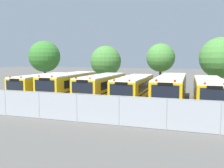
{
  "coord_description": "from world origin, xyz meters",
  "views": [
    {
      "loc": [
        5.45,
        -23.69,
        4.26
      ],
      "look_at": [
        -2.36,
        0.0,
        1.6
      ],
      "focal_mm": 38.71,
      "sensor_mm": 36.0,
      "label": 1
    }
  ],
  "objects": [
    {
      "name": "tree_0",
      "position": [
        -16.96,
        9.69,
        4.55
      ],
      "size": [
        4.97,
        4.97,
        7.04
      ],
      "color": "#4C3823",
      "rests_on": "ground_plane"
    },
    {
      "name": "school_bus_5",
      "position": [
        7.02,
        -0.02,
        1.33
      ],
      "size": [
        2.58,
        10.33,
        2.52
      ],
      "rotation": [
        0.0,
        0.0,
        3.15
      ],
      "color": "yellow",
      "rests_on": "ground_plane"
    },
    {
      "name": "school_bus_3",
      "position": [
        -0.02,
        0.04,
        1.34
      ],
      "size": [
        2.5,
        9.66,
        2.54
      ],
      "rotation": [
        0.0,
        0.0,
        3.14
      ],
      "color": "yellow",
      "rests_on": "ground_plane"
    },
    {
      "name": "school_bus_1",
      "position": [
        -7.2,
        -0.18,
        1.44
      ],
      "size": [
        2.6,
        9.85,
        2.73
      ],
      "rotation": [
        0.0,
        0.0,
        3.15
      ],
      "color": "yellow",
      "rests_on": "ground_plane"
    },
    {
      "name": "ground_plane",
      "position": [
        0.0,
        0.0,
        0.0
      ],
      "size": [
        160.0,
        160.0,
        0.0
      ],
      "primitive_type": "plane",
      "color": "#595651"
    },
    {
      "name": "school_bus_2",
      "position": [
        -3.53,
        0.16,
        1.38
      ],
      "size": [
        2.66,
        9.73,
        2.62
      ],
      "rotation": [
        0.0,
        0.0,
        3.12
      ],
      "color": "yellow",
      "rests_on": "ground_plane"
    },
    {
      "name": "tree_3",
      "position": [
        8.91,
        9.65,
        4.35
      ],
      "size": [
        5.19,
        5.19,
        6.93
      ],
      "color": "#4C3823",
      "rests_on": "ground_plane"
    },
    {
      "name": "tree_2",
      "position": [
        1.41,
        9.72,
        4.43
      ],
      "size": [
        3.87,
        3.87,
        6.29
      ],
      "color": "#4C3823",
      "rests_on": "ground_plane"
    },
    {
      "name": "chainlink_fence",
      "position": [
        -0.28,
        -9.36,
        1.0
      ],
      "size": [
        26.59,
        0.07,
        1.94
      ],
      "color": "#9EA0A3",
      "rests_on": "ground_plane"
    },
    {
      "name": "tree_1",
      "position": [
        -7.52,
        12.09,
        3.81
      ],
      "size": [
        4.83,
        4.83,
        6.23
      ],
      "color": "#4C3823",
      "rests_on": "ground_plane"
    },
    {
      "name": "school_bus_0",
      "position": [
        -10.77,
        -0.1,
        1.34
      ],
      "size": [
        2.51,
        9.4,
        2.54
      ],
      "rotation": [
        0.0,
        0.0,
        3.15
      ],
      "color": "yellow",
      "rests_on": "ground_plane"
    },
    {
      "name": "school_bus_4",
      "position": [
        3.63,
        0.07,
        1.42
      ],
      "size": [
        2.59,
        11.31,
        2.69
      ],
      "rotation": [
        0.0,
        0.0,
        3.14
      ],
      "color": "yellow",
      "rests_on": "ground_plane"
    },
    {
      "name": "traffic_cone",
      "position": [
        -5.94,
        -8.11,
        0.32
      ],
      "size": [
        0.49,
        0.49,
        0.64
      ],
      "primitive_type": "cone",
      "color": "#EA5914",
      "rests_on": "ground_plane"
    }
  ]
}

